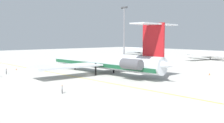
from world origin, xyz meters
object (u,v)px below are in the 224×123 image
Objects in this scene: ground_crew_starboard at (6,70)px; light_mast at (124,31)px; main_jetliner at (105,61)px; airliner_far_left at (140,51)px; ground_crew_near_tail at (62,88)px; safety_cone_wingtip at (16,69)px; safety_cone_nose at (210,74)px; airliner_mid_left at (209,55)px.

ground_crew_starboard is 0.07× the size of light_mast.
main_jetliner is 81.55m from airliner_far_left.
ground_crew_near_tail is at bearing -51.82° from light_mast.
ground_crew_near_tail is at bearing -7.84° from safety_cone_wingtip.
ground_crew_near_tail is 3.02× the size of safety_cone_nose.
ground_crew_starboard is at bearing -78.08° from light_mast.
light_mast is (-45.24, 57.55, 12.61)m from ground_crew_near_tail.
ground_crew_starboard is at bearing 46.29° from main_jetliner.
safety_cone_wingtip is at bearing -85.19° from light_mast.
airliner_mid_left is at bearing 119.41° from safety_cone_nose.
main_jetliner is at bearing 33.32° from safety_cone_wingtip.
airliner_far_left is 43.34m from airliner_mid_left.
airliner_far_left is at bearing 121.49° from light_mast.
safety_cone_nose is (26.12, -46.33, -2.23)m from airliner_mid_left.
safety_cone_nose is 54.24m from light_mast.
airliner_far_left is at bearing -146.98° from ground_crew_near_tail.
ground_crew_starboard is at bearing 111.98° from airliner_far_left.
light_mast is at bearing -54.88° from main_jetliner.
safety_cone_wingtip is at bearing -100.81° from ground_crew_near_tail.
airliner_far_left reaches higher than airliner_mid_left.
airliner_mid_left is (-5.26, 67.82, -1.33)m from main_jetliner.
airliner_mid_left reaches higher than ground_crew_starboard.
main_jetliner is 27.89× the size of ground_crew_starboard.
ground_crew_starboard is at bearing -131.34° from safety_cone_nose.
airliner_mid_left is 17.10× the size of ground_crew_near_tail.
airliner_mid_left reaches higher than safety_cone_nose.
airliner_mid_left is at bearing 52.98° from light_mast.
light_mast is (-29.91, 35.12, 9.82)m from main_jetliner.
main_jetliner is 68.03m from airliner_mid_left.
airliner_far_left is 1.28× the size of light_mast.
ground_crew_near_tail is at bearing 114.50° from airliner_mid_left.
ground_crew_starboard is (-33.10, 0.02, 0.05)m from ground_crew_near_tail.
airliner_far_left is 93.18m from ground_crew_starboard.
light_mast is at bearing 164.97° from safety_cone_nose.
light_mast reaches higher than airliner_mid_left.
airliner_far_left is 108.71m from ground_crew_near_tail.
safety_cone_wingtip is (-25.54, -16.79, -3.57)m from main_jetliner.
safety_cone_wingtip is at bearing 108.30° from airliner_far_left.
light_mast is at bearing -144.79° from ground_crew_near_tail.
airliner_far_left is 57.93× the size of safety_cone_wingtip.
airliner_mid_left is at bearing 76.52° from safety_cone_wingtip.
main_jetliner is 87.99× the size of safety_cone_nose.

